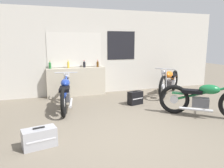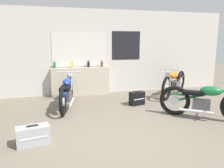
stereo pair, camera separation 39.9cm
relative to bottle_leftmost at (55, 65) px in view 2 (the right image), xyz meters
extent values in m
plane|color=#706656|center=(1.13, -3.60, -1.03)|extent=(24.00, 24.00, 0.00)
cube|color=beige|center=(1.13, 0.14, 0.37)|extent=(10.00, 0.06, 2.80)
cube|color=silver|center=(0.81, 0.11, 0.46)|extent=(1.69, 0.01, 1.04)
cube|color=beige|center=(0.81, 0.10, 0.46)|extent=(1.75, 0.01, 1.10)
cube|color=black|center=(2.42, 0.11, 0.59)|extent=(1.00, 0.01, 0.96)
cube|color=#B7AD99|center=(0.81, -0.04, -0.57)|extent=(1.88, 0.28, 0.92)
cylinder|color=#23662D|center=(0.00, 0.00, -0.02)|extent=(0.08, 0.08, 0.18)
cone|color=#23662D|center=(0.00, 0.00, 0.09)|extent=(0.07, 0.07, 0.05)
cylinder|color=gold|center=(0.00, 0.00, 0.13)|extent=(0.03, 0.03, 0.02)
cylinder|color=gold|center=(0.56, -0.04, -0.02)|extent=(0.06, 0.06, 0.19)
cone|color=gold|center=(0.56, -0.04, 0.10)|extent=(0.05, 0.05, 0.05)
cylinder|color=gold|center=(0.56, -0.04, 0.14)|extent=(0.03, 0.03, 0.02)
cylinder|color=black|center=(1.08, -0.01, -0.02)|extent=(0.08, 0.08, 0.17)
cone|color=black|center=(1.08, -0.01, 0.08)|extent=(0.07, 0.07, 0.05)
cylinder|color=red|center=(1.08, -0.01, 0.12)|extent=(0.03, 0.03, 0.02)
cylinder|color=#5B3814|center=(1.53, -0.04, -0.03)|extent=(0.07, 0.07, 0.17)
cone|color=#5B3814|center=(1.53, -0.04, 0.08)|extent=(0.06, 0.06, 0.05)
cylinder|color=red|center=(1.53, -0.04, 0.12)|extent=(0.03, 0.03, 0.02)
torus|color=black|center=(0.42, -0.64, -0.68)|extent=(0.22, 0.71, 0.71)
cylinder|color=silver|center=(0.42, -0.64, -0.68)|extent=(0.10, 0.21, 0.20)
torus|color=black|center=(0.15, -2.02, -0.68)|extent=(0.22, 0.71, 0.71)
cylinder|color=silver|center=(0.15, -2.02, -0.68)|extent=(0.10, 0.21, 0.20)
cube|color=#4C4C51|center=(0.27, -1.40, -0.69)|extent=(0.29, 0.43, 0.22)
cylinder|color=navy|center=(0.27, -1.40, -0.48)|extent=(0.31, 1.27, 0.45)
ellipsoid|color=navy|center=(0.30, -1.22, -0.37)|extent=(0.33, 0.52, 0.22)
cube|color=black|center=(0.23, -1.60, -0.45)|extent=(0.33, 0.52, 0.08)
cube|color=navy|center=(0.16, -1.94, -0.51)|extent=(0.19, 0.30, 0.04)
cylinder|color=silver|center=(0.35, -0.69, -0.41)|extent=(0.07, 0.17, 0.52)
cylinder|color=silver|center=(0.46, -0.72, -0.41)|extent=(0.07, 0.17, 0.52)
cylinder|color=silver|center=(0.39, -0.77, -0.15)|extent=(0.63, 0.16, 0.03)
sphere|color=silver|center=(0.40, -0.72, -0.25)|extent=(0.13, 0.13, 0.13)
cylinder|color=silver|center=(0.39, -1.52, -0.84)|extent=(0.21, 0.77, 0.06)
torus|color=black|center=(2.74, -2.64, -0.67)|extent=(0.62, 0.53, 0.72)
cylinder|color=silver|center=(2.74, -2.64, -0.67)|extent=(0.20, 0.18, 0.20)
cube|color=#4C4C51|center=(3.21, -3.02, -0.69)|extent=(0.43, 0.41, 0.22)
cylinder|color=#196B38|center=(3.21, -3.02, -0.47)|extent=(0.98, 0.82, 0.45)
ellipsoid|color=#196B38|center=(3.34, -3.13, -0.36)|extent=(0.50, 0.47, 0.22)
cube|color=black|center=(3.05, -2.89, -0.44)|extent=(0.50, 0.47, 0.08)
cube|color=#196B38|center=(2.80, -2.69, -0.50)|extent=(0.30, 0.28, 0.04)
cylinder|color=silver|center=(3.05, -3.07, -0.83)|extent=(0.61, 0.52, 0.06)
torus|color=black|center=(3.24, -1.36, -0.66)|extent=(0.61, 0.55, 0.74)
cylinder|color=silver|center=(3.24, -1.36, -0.66)|extent=(0.20, 0.18, 0.21)
torus|color=black|center=(4.31, -0.41, -0.66)|extent=(0.61, 0.55, 0.74)
cylinder|color=silver|center=(4.31, -0.41, -0.66)|extent=(0.20, 0.18, 0.21)
cube|color=#4C4C51|center=(3.82, -0.84, -0.68)|extent=(0.45, 0.43, 0.23)
cylinder|color=orange|center=(3.82, -0.84, -0.45)|extent=(1.01, 0.91, 0.47)
ellipsoid|color=orange|center=(3.69, -0.96, -0.34)|extent=(0.52, 0.50, 0.22)
cube|color=black|center=(3.99, -0.69, -0.42)|extent=(0.52, 0.50, 0.08)
cube|color=orange|center=(4.24, -0.47, -0.48)|extent=(0.31, 0.29, 0.04)
cylinder|color=silver|center=(3.33, -1.36, -0.38)|extent=(0.15, 0.14, 0.55)
cylinder|color=silver|center=(3.25, -1.27, -0.38)|extent=(0.15, 0.14, 0.55)
cylinder|color=silver|center=(3.34, -1.26, -0.10)|extent=(0.45, 0.50, 0.03)
sphere|color=silver|center=(3.30, -1.30, -0.20)|extent=(0.13, 0.13, 0.13)
cylinder|color=silver|center=(3.81, -0.67, -0.83)|extent=(0.63, 0.57, 0.06)
cube|color=#9E9EA3|center=(-0.42, -3.40, -0.87)|extent=(0.59, 0.36, 0.33)
cube|color=silver|center=(-0.40, -3.53, -0.87)|extent=(0.46, 0.10, 0.02)
cube|color=black|center=(-0.42, -3.40, -0.69)|extent=(0.19, 0.06, 0.02)
cube|color=black|center=(2.19, -1.59, -0.85)|extent=(0.45, 0.31, 0.37)
cube|color=silver|center=(2.22, -1.70, -0.85)|extent=(0.34, 0.09, 0.02)
cube|color=black|center=(2.19, -1.59, -0.65)|extent=(0.15, 0.06, 0.02)
camera|label=1|loc=(-0.40, -7.03, 0.72)|focal=35.00mm
camera|label=2|loc=(-0.01, -7.14, 0.72)|focal=35.00mm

